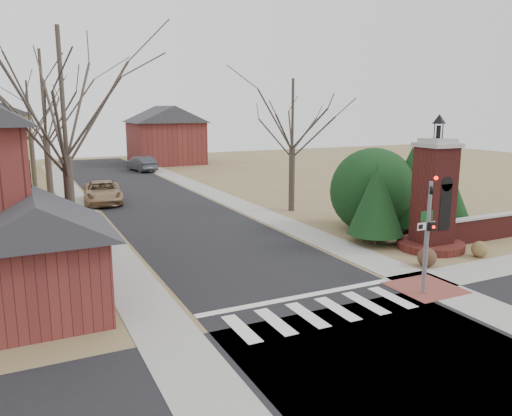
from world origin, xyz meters
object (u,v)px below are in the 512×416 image
traffic_signal_pole (429,226)px  brick_gate_monument (433,205)px  distant_car (141,164)px  sign_post (426,231)px  pickup_truck (103,192)px

traffic_signal_pole → brick_gate_monument: 6.47m
distant_car → sign_post: bearing=83.4°
brick_gate_monument → distant_car: (-5.60, 36.46, -1.35)m
pickup_truck → distant_car: bearing=75.4°
distant_car → brick_gate_monument: bearing=88.9°
pickup_truck → traffic_signal_pole: bearing=-65.0°
traffic_signal_pole → sign_post: bearing=47.6°
sign_post → pickup_truck: (-8.99, 22.30, -1.17)m
traffic_signal_pole → sign_post: size_ratio=1.64×
traffic_signal_pole → distant_car: (-0.90, 40.88, -1.77)m
sign_post → distant_car: 39.54m
traffic_signal_pole → brick_gate_monument: brick_gate_monument is taller
brick_gate_monument → distant_car: 36.91m
pickup_truck → sign_post: bearing=-61.0°
pickup_truck → distant_car: size_ratio=1.14×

